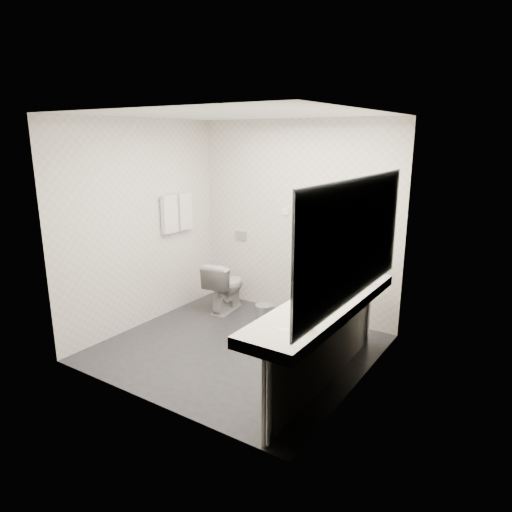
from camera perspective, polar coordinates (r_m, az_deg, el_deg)
The scene contains 31 objects.
floor at distance 5.21m, azimuth -2.33°, elevation -11.35°, with size 2.80×2.80×0.00m, color #26262A.
ceiling at distance 4.69m, azimuth -2.66°, elevation 17.27°, with size 2.80×2.80×0.00m, color white.
wall_back at distance 5.88m, azimuth 4.96°, elevation 4.48°, with size 2.80×2.80×0.00m, color silver.
wall_front at distance 3.85m, azimuth -13.86°, elevation -1.40°, with size 2.80×2.80×0.00m, color silver.
wall_left at distance 5.71m, azimuth -13.98°, elevation 3.80°, with size 2.60×2.60×0.00m, color silver.
wall_right at distance 4.16m, azimuth 13.38°, elevation -0.19°, with size 2.60×2.60×0.00m, color silver.
vanity_counter at distance 4.21m, azimuth 8.54°, elevation -6.17°, with size 0.55×2.20×0.10m, color white.
vanity_panel at distance 4.37m, azimuth 8.63°, elevation -11.44°, with size 0.03×2.15×0.75m, color gray.
vanity_post_near at distance 3.56m, azimuth 1.64°, elevation -17.90°, with size 0.06×0.06×0.75m, color silver.
vanity_post_far at distance 5.25m, azimuth 13.76°, elevation -7.11°, with size 0.06×0.06×0.75m, color silver.
mirror at distance 3.93m, azimuth 12.33°, elevation 2.03°, with size 0.02×2.20×1.05m, color #B2BCC6.
basin_near at distance 3.66m, azimuth 4.20°, elevation -8.75°, with size 0.40×0.31×0.05m, color white.
basin_far at distance 4.77m, azimuth 11.87°, elevation -3.37°, with size 0.40×0.31×0.05m, color white.
faucet_near at distance 3.54m, azimuth 7.01°, elevation -8.07°, with size 0.04×0.04×0.15m, color silver.
faucet_far at distance 4.68m, azimuth 14.14°, elevation -2.70°, with size 0.04×0.04×0.15m, color silver.
soap_bottle_a at distance 4.21m, azimuth 8.32°, elevation -4.69°, with size 0.05×0.05×0.10m, color beige.
soap_bottle_b at distance 4.40m, azimuth 9.11°, elevation -4.03°, with size 0.06×0.06×0.08m, color beige.
glass_left at distance 4.41m, azimuth 11.91°, elevation -3.86°, with size 0.06×0.06×0.12m, color silver.
glass_right at distance 4.47m, azimuth 11.60°, elevation -3.67°, with size 0.06×0.06×0.11m, color silver.
toilet at distance 6.16m, azimuth -3.85°, elevation -3.77°, with size 0.38×0.67×0.68m, color white.
flush_plate at distance 6.36m, azimuth -1.91°, elevation 2.56°, with size 0.18×0.02×0.12m, color #B2B5BA.
pedal_bin at distance 5.61m, azimuth 1.01°, elevation -7.70°, with size 0.21×0.21×0.30m, color #B2B5BA.
bin_lid at distance 5.55m, azimuth 1.02°, elevation -6.19°, with size 0.21×0.21×0.01m, color #B2B5BA.
towel_rail at distance 6.01m, azimuth -9.98°, elevation 7.44°, with size 0.02×0.02×0.62m, color silver.
towel_near at distance 5.94m, azimuth -10.74°, elevation 5.16°, with size 0.07×0.24×0.48m, color white.
towel_far at distance 6.14m, azimuth -8.92°, elevation 5.55°, with size 0.07×0.24×0.48m, color white.
dryer_cradle at distance 5.70m, azimuth 7.09°, elevation 6.64°, with size 0.10×0.04×0.14m, color #9B9CA1.
dryer_barrel at distance 5.63m, azimuth 6.78°, elevation 6.87°, with size 0.08×0.08×0.14m, color #9B9CA1.
dryer_cord at distance 5.73m, azimuth 6.95°, elevation 4.15°, with size 0.02×0.02×0.35m, color black.
switch_plate_a at distance 5.92m, azimuth 3.64°, elevation 5.56°, with size 0.09×0.02×0.09m, color white.
switch_plate_b at distance 5.61m, azimuth 9.88°, elevation 4.87°, with size 0.09×0.02×0.09m, color white.
Camera 1 is at (2.74, -3.79, 2.29)m, focal length 32.06 mm.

